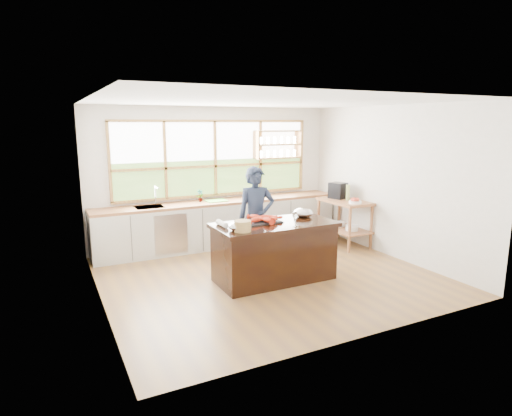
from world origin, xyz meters
TOP-DOWN VIEW (x-y plane):
  - ground_plane at (0.00, 0.00)m, footprint 5.00×5.00m
  - room_shell at (0.02, 0.51)m, footprint 5.02×4.52m
  - back_counter at (-0.02, 1.94)m, footprint 4.90×0.63m
  - right_shelf_unit at (2.19, 0.89)m, footprint 0.62×1.10m
  - island at (0.00, -0.20)m, footprint 1.85×0.90m
  - cook at (0.02, 0.46)m, footprint 0.70×0.54m
  - potted_plant at (-0.41, 2.00)m, footprint 0.14×0.10m
  - cutting_board at (-0.10, 1.94)m, footprint 0.41×0.32m
  - espresso_machine at (2.19, 1.13)m, footprint 0.36×0.37m
  - wine_bottle at (2.24, 0.88)m, footprint 0.08×0.08m
  - fruit_bowl at (2.14, 0.53)m, footprint 0.24×0.24m
  - slate_board at (-0.14, -0.05)m, footprint 0.57×0.42m
  - lobster_pile at (-0.12, -0.08)m, footprint 0.52×0.48m
  - mixing_bowl_left at (-0.68, -0.36)m, footprint 0.28×0.28m
  - mixing_bowl_right at (0.63, -0.02)m, footprint 0.32×0.32m
  - wine_glass at (0.16, -0.53)m, footprint 0.08×0.08m
  - wicker_basket at (-0.64, -0.44)m, footprint 0.24×0.24m
  - parchment_roll at (-0.79, -0.04)m, footprint 0.09×0.30m

SIDE VIEW (x-z plane):
  - ground_plane at x=0.00m, z-range 0.00..0.00m
  - island at x=0.00m, z-range 0.00..0.90m
  - back_counter at x=-0.02m, z-range 0.00..0.90m
  - right_shelf_unit at x=2.19m, z-range 0.15..1.05m
  - cook at x=0.02m, z-range 0.00..1.70m
  - cutting_board at x=-0.10m, z-range 0.90..0.91m
  - slate_board at x=-0.14m, z-range 0.90..0.92m
  - parchment_roll at x=-0.79m, z-range 0.90..0.98m
  - fruit_bowl at x=2.14m, z-range 0.89..1.00m
  - lobster_pile at x=-0.12m, z-range 0.92..1.00m
  - mixing_bowl_left at x=-0.68m, z-range 0.89..1.02m
  - mixing_bowl_right at x=0.63m, z-range 0.89..1.04m
  - wicker_basket at x=-0.64m, z-range 0.90..1.05m
  - potted_plant at x=-0.41m, z-range 0.90..1.14m
  - wine_bottle at x=2.24m, z-range 0.90..1.20m
  - espresso_machine at x=2.19m, z-range 0.90..1.22m
  - wine_glass at x=0.16m, z-range 0.95..1.17m
  - room_shell at x=0.02m, z-range 0.40..3.11m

